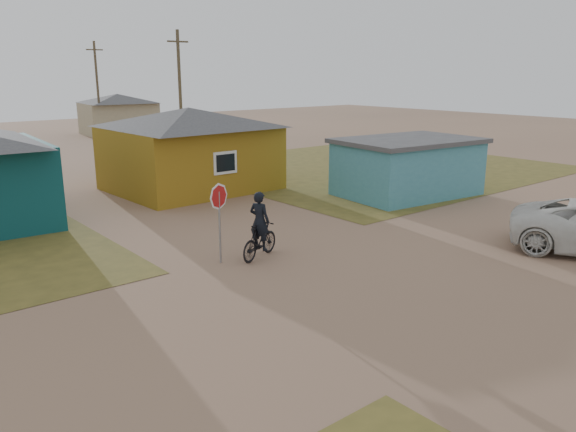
% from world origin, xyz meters
% --- Properties ---
extents(ground, '(120.00, 120.00, 0.00)m').
position_xyz_m(ground, '(0.00, 0.00, 0.00)').
color(ground, '#8E6A52').
extents(grass_ne, '(20.00, 18.00, 0.00)m').
position_xyz_m(grass_ne, '(14.00, 13.00, 0.01)').
color(grass_ne, brown).
rests_on(grass_ne, ground).
extents(house_yellow, '(7.72, 6.76, 3.90)m').
position_xyz_m(house_yellow, '(2.50, 14.00, 2.00)').
color(house_yellow, '#916A16').
rests_on(house_yellow, ground).
extents(shed_turquoise, '(6.71, 4.93, 2.60)m').
position_xyz_m(shed_turquoise, '(9.50, 6.50, 1.31)').
color(shed_turquoise, teal).
rests_on(shed_turquoise, ground).
extents(house_beige_east, '(6.95, 6.05, 3.60)m').
position_xyz_m(house_beige_east, '(10.00, 40.00, 1.86)').
color(house_beige_east, tan).
rests_on(house_beige_east, ground).
extents(utility_pole_near, '(1.40, 0.20, 8.00)m').
position_xyz_m(utility_pole_near, '(6.50, 22.00, 4.14)').
color(utility_pole_near, brown).
rests_on(utility_pole_near, ground).
extents(utility_pole_far, '(1.40, 0.20, 8.00)m').
position_xyz_m(utility_pole_far, '(7.50, 38.00, 4.14)').
color(utility_pole_far, brown).
rests_on(utility_pole_far, ground).
extents(stop_sign, '(0.79, 0.08, 2.42)m').
position_xyz_m(stop_sign, '(-2.37, 3.87, 1.78)').
color(stop_sign, gray).
rests_on(stop_sign, ground).
extents(cyclist, '(1.90, 1.15, 2.08)m').
position_xyz_m(cyclist, '(-1.19, 3.48, 0.76)').
color(cyclist, black).
rests_on(cyclist, ground).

